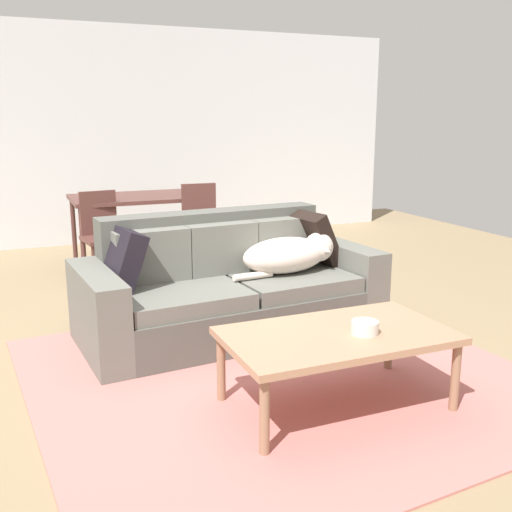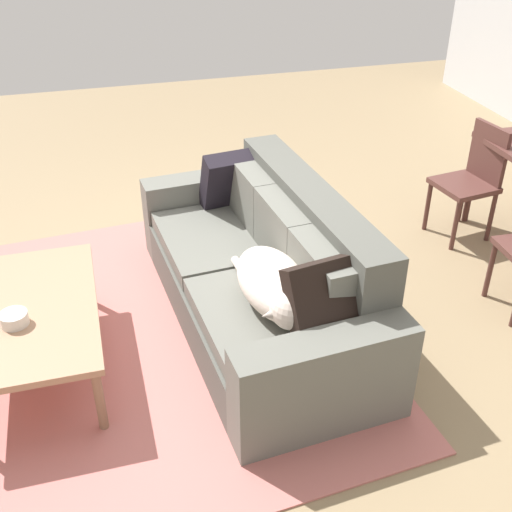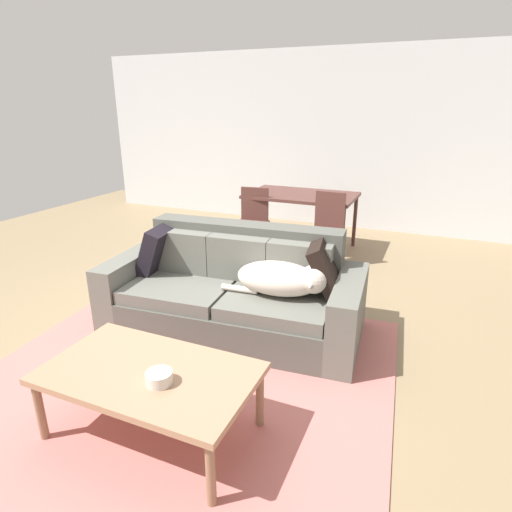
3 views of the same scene
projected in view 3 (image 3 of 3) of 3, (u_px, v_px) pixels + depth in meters
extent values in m
plane|color=#8B7555|center=(197.00, 332.00, 3.77)|extent=(10.00, 10.00, 0.00)
cube|color=silver|center=(323.00, 140.00, 6.77)|extent=(8.00, 0.12, 2.70)
cube|color=#BD6C65|center=(181.00, 382.00, 3.08)|extent=(3.14, 3.03, 0.01)
cube|color=#4F504A|center=(232.00, 313.00, 3.75)|extent=(1.84, 1.10, 0.32)
cube|color=#61625A|center=(186.00, 284.00, 3.81)|extent=(0.93, 0.99, 0.11)
cube|color=#61625A|center=(281.00, 298.00, 3.55)|extent=(0.93, 0.99, 0.11)
cube|color=#4F504A|center=(246.00, 247.00, 3.91)|extent=(1.78, 0.38, 0.45)
cube|color=#61625A|center=(183.00, 251.00, 3.91)|extent=(0.55, 0.20, 0.38)
cube|color=#61625A|center=(239.00, 258.00, 3.75)|extent=(0.55, 0.20, 0.38)
cube|color=#61625A|center=(300.00, 265.00, 3.59)|extent=(0.55, 0.20, 0.38)
cube|color=#61625A|center=(134.00, 284.00, 4.00)|extent=(0.29, 0.97, 0.59)
cube|color=#61625A|center=(348.00, 316.00, 3.41)|extent=(0.29, 0.97, 0.59)
ellipsoid|color=beige|center=(278.00, 278.00, 3.45)|extent=(0.71, 0.42, 0.27)
sphere|color=beige|center=(314.00, 279.00, 3.33)|extent=(0.23, 0.23, 0.23)
cone|color=#A89B90|center=(311.00, 286.00, 3.24)|extent=(0.11, 0.13, 0.10)
cylinder|color=beige|center=(239.00, 289.00, 3.51)|extent=(0.31, 0.08, 0.05)
cube|color=black|center=(157.00, 250.00, 3.94)|extent=(0.33, 0.47, 0.45)
cube|color=black|center=(327.00, 269.00, 3.47)|extent=(0.38, 0.49, 0.45)
cube|color=#A57B5D|center=(149.00, 373.00, 2.48)|extent=(1.23, 0.71, 0.04)
cylinder|color=#8C694F|center=(40.00, 411.00, 2.50)|extent=(0.05, 0.05, 0.40)
cylinder|color=#8C694F|center=(211.00, 474.00, 2.07)|extent=(0.05, 0.05, 0.40)
cylinder|color=#8C694F|center=(112.00, 357.00, 3.03)|extent=(0.05, 0.05, 0.40)
cylinder|color=#8C694F|center=(260.00, 399.00, 2.61)|extent=(0.05, 0.05, 0.40)
cylinder|color=silver|center=(159.00, 378.00, 2.35)|extent=(0.15, 0.15, 0.07)
cube|color=#54302B|center=(301.00, 195.00, 5.71)|extent=(1.42, 0.88, 0.04)
cylinder|color=#482924|center=(244.00, 225.00, 5.74)|extent=(0.05, 0.05, 0.72)
cylinder|color=#482924|center=(342.00, 236.00, 5.25)|extent=(0.05, 0.05, 0.72)
cylinder|color=#482924|center=(266.00, 212.00, 6.42)|extent=(0.05, 0.05, 0.72)
cylinder|color=#482924|center=(355.00, 221.00, 5.93)|extent=(0.05, 0.05, 0.72)
cube|color=#54302B|center=(251.00, 225.00, 5.47)|extent=(0.45, 0.45, 0.04)
cube|color=#54302B|center=(255.00, 204.00, 5.56)|extent=(0.36, 0.09, 0.43)
cylinder|color=#4C2B26|center=(235.00, 244.00, 5.44)|extent=(0.04, 0.04, 0.41)
cylinder|color=#4C2B26|center=(260.00, 247.00, 5.35)|extent=(0.04, 0.04, 0.41)
cylinder|color=#4C2B26|center=(242.00, 237.00, 5.75)|extent=(0.04, 0.04, 0.41)
cylinder|color=#4C2B26|center=(267.00, 239.00, 5.66)|extent=(0.04, 0.04, 0.41)
cube|color=#54302B|center=(324.00, 235.00, 5.04)|extent=(0.42, 0.42, 0.04)
cube|color=#54302B|center=(330.00, 211.00, 5.10)|extent=(0.36, 0.06, 0.46)
cylinder|color=#4C2B26|center=(305.00, 255.00, 5.04)|extent=(0.04, 0.04, 0.42)
cylinder|color=#4C2B26|center=(333.00, 260.00, 4.90)|extent=(0.04, 0.04, 0.42)
cylinder|color=#4C2B26|center=(314.00, 247.00, 5.33)|extent=(0.04, 0.04, 0.42)
cylinder|color=#4C2B26|center=(341.00, 251.00, 5.18)|extent=(0.04, 0.04, 0.42)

